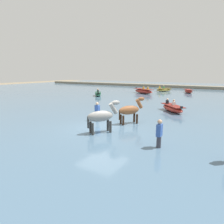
# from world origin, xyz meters

# --- Properties ---
(ground_plane) EXTENTS (120.00, 120.00, 0.00)m
(ground_plane) POSITION_xyz_m (0.00, 0.00, 0.00)
(ground_plane) COLOR #84755B
(water_surface) EXTENTS (90.00, 90.00, 0.36)m
(water_surface) POSITION_xyz_m (0.00, 10.00, 0.18)
(water_surface) COLOR slate
(water_surface) RESTS_ON ground
(horse_lead_chestnut) EXTENTS (1.31, 1.73, 2.03)m
(horse_lead_chestnut) POSITION_xyz_m (0.88, 1.84, 1.20)
(horse_lead_chestnut) COLOR brown
(horse_lead_chestnut) RESTS_ON ground
(horse_trailing_grey) EXTENTS (1.36, 1.78, 2.10)m
(horse_trailing_grey) POSITION_xyz_m (0.41, -0.67, 1.24)
(horse_trailing_grey) COLOR gray
(horse_trailing_grey) RESTS_ON ground
(boat_far_inshore) EXTENTS (2.03, 2.81, 0.54)m
(boat_far_inshore) POSITION_xyz_m (0.55, 23.64, 0.63)
(boat_far_inshore) COLOR #BC382D
(boat_far_inshore) RESTS_ON water_surface
(boat_near_port) EXTENTS (2.52, 2.85, 1.02)m
(boat_near_port) POSITION_xyz_m (-3.54, 24.01, 0.64)
(boat_near_port) COLOR gold
(boat_near_port) RESTS_ON water_surface
(boat_mid_channel) EXTENTS (3.99, 2.91, 1.17)m
(boat_mid_channel) POSITION_xyz_m (-5.31, 19.19, 0.71)
(boat_mid_channel) COLOR #BC382D
(boat_mid_channel) RESTS_ON water_surface
(boat_distant_east) EXTENTS (2.12, 2.46, 0.98)m
(boat_distant_east) POSITION_xyz_m (-9.50, 12.84, 0.62)
(boat_distant_east) COLOR #337556
(boat_distant_east) RESTS_ON water_surface
(boat_far_offshore) EXTENTS (2.60, 2.72, 1.02)m
(boat_far_offshore) POSITION_xyz_m (2.20, 7.24, 0.64)
(boat_far_offshore) COLOR #BC382D
(boat_far_offshore) RESTS_ON water_surface
(person_wading_mid) EXTENTS (0.35, 0.25, 1.63)m
(person_wading_mid) POSITION_xyz_m (-1.38, 1.40, 0.87)
(person_wading_mid) COLOR #383842
(person_wading_mid) RESTS_ON ground
(person_spectator_far) EXTENTS (0.20, 0.32, 1.63)m
(person_spectator_far) POSITION_xyz_m (3.74, -1.13, 0.87)
(person_spectator_far) COLOR #383842
(person_spectator_far) RESTS_ON ground
(far_shoreline) EXTENTS (80.00, 2.40, 0.89)m
(far_shoreline) POSITION_xyz_m (0.00, 33.89, 0.44)
(far_shoreline) COLOR gray
(far_shoreline) RESTS_ON ground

